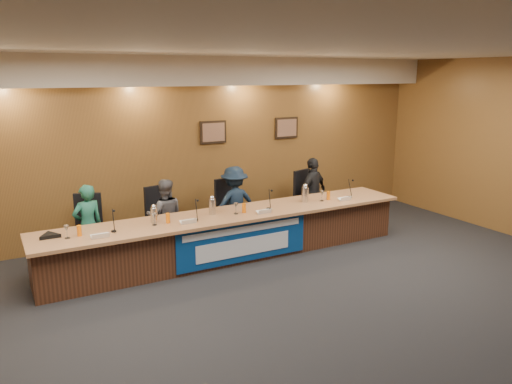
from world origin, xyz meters
TOP-DOWN VIEW (x-y plane):
  - floor at (0.00, 0.00)m, footprint 10.00×10.00m
  - ceiling at (0.00, 0.00)m, footprint 10.00×8.00m
  - wall_back at (0.00, 4.00)m, footprint 10.00×0.04m
  - soffit at (0.00, 3.75)m, footprint 10.00×0.50m
  - dais_body at (0.00, 2.40)m, footprint 6.00×0.80m
  - dais_top at (0.00, 2.35)m, footprint 6.10×0.95m
  - banner at (0.00, 1.99)m, footprint 2.20×0.02m
  - banner_text_upper at (0.00, 1.97)m, footprint 2.00×0.01m
  - banner_text_lower at (0.00, 1.97)m, footprint 1.60×0.01m
  - wall_photo_left at (0.40, 3.97)m, footprint 0.52×0.04m
  - wall_photo_right at (2.00, 3.97)m, footprint 0.52×0.04m
  - panelist_a at (-2.09, 3.14)m, footprint 0.53×0.41m
  - panelist_b at (-0.86, 3.14)m, footprint 0.71×0.62m
  - panelist_c at (0.42, 3.14)m, footprint 0.88×0.52m
  - panelist_d at (2.10, 3.14)m, footprint 0.86×0.62m
  - office_chair_a at (-2.09, 3.24)m, footprint 0.61×0.61m
  - office_chair_b at (-0.86, 3.24)m, footprint 0.56×0.56m
  - office_chair_c at (0.42, 3.24)m, footprint 0.56×0.56m
  - office_chair_d at (2.10, 3.24)m, footprint 0.60×0.60m
  - nameplate_a at (-2.11, 2.07)m, footprint 0.24×0.08m
  - microphone_a at (-1.89, 2.28)m, footprint 0.07×0.07m
  - juice_glass_a at (-2.34, 2.32)m, footprint 0.06×0.06m
  - water_glass_a at (-2.51, 2.30)m, footprint 0.08×0.08m
  - nameplate_b at (-0.83, 2.12)m, footprint 0.24×0.08m
  - microphone_b at (-0.67, 2.26)m, footprint 0.07×0.07m
  - juice_glass_b at (-1.08, 2.32)m, footprint 0.06×0.06m
  - water_glass_b at (-1.29, 2.31)m, footprint 0.08×0.08m
  - nameplate_c at (0.43, 2.07)m, footprint 0.24×0.08m
  - microphone_c at (0.61, 2.28)m, footprint 0.07×0.07m
  - juice_glass_c at (0.17, 2.29)m, footprint 0.06×0.06m
  - water_glass_c at (0.02, 2.27)m, footprint 0.08×0.08m
  - nameplate_d at (2.08, 2.11)m, footprint 0.24×0.08m
  - microphone_d at (2.26, 2.28)m, footprint 0.07×0.07m
  - juice_glass_d at (1.85, 2.32)m, footprint 0.06×0.06m
  - water_glass_d at (1.69, 2.30)m, footprint 0.08×0.08m
  - carafe_left at (-1.26, 2.44)m, footprint 0.11×0.11m
  - carafe_mid at (-0.32, 2.44)m, footprint 0.11×0.11m
  - carafe_right at (1.40, 2.39)m, footprint 0.12×0.12m
  - speakerphone at (-2.71, 2.45)m, footprint 0.32×0.32m

SIDE VIEW (x-z plane):
  - floor at x=0.00m, z-range 0.00..0.00m
  - banner_text_lower at x=0.00m, z-range 0.16..0.44m
  - dais_body at x=0.00m, z-range 0.00..0.70m
  - banner at x=0.00m, z-range 0.05..0.71m
  - office_chair_a at x=-2.09m, z-range 0.44..0.52m
  - office_chair_b at x=-0.86m, z-range 0.44..0.52m
  - office_chair_c at x=0.42m, z-range 0.44..0.52m
  - office_chair_d at x=2.10m, z-range 0.44..0.52m
  - banner_text_upper at x=0.00m, z-range 0.53..0.63m
  - panelist_b at x=-0.86m, z-range 0.00..1.24m
  - panelist_a at x=-2.09m, z-range 0.00..1.28m
  - panelist_c at x=0.42m, z-range 0.00..1.33m
  - panelist_d at x=2.10m, z-range 0.00..1.36m
  - dais_top at x=0.00m, z-range 0.70..0.75m
  - microphone_a at x=-1.89m, z-range 0.75..0.77m
  - microphone_b at x=-0.67m, z-range 0.75..0.77m
  - microphone_c at x=0.61m, z-range 0.75..0.77m
  - microphone_d at x=2.26m, z-range 0.75..0.77m
  - speakerphone at x=-2.71m, z-range 0.75..0.80m
  - nameplate_a at x=-2.11m, z-range 0.74..0.85m
  - nameplate_b at x=-0.83m, z-range 0.74..0.85m
  - nameplate_c at x=0.43m, z-range 0.74..0.85m
  - nameplate_d at x=2.08m, z-range 0.74..0.85m
  - juice_glass_a at x=-2.34m, z-range 0.75..0.90m
  - juice_glass_b at x=-1.08m, z-range 0.75..0.90m
  - juice_glass_c at x=0.17m, z-range 0.75..0.90m
  - juice_glass_d at x=1.85m, z-range 0.75..0.90m
  - water_glass_a at x=-2.51m, z-range 0.75..0.93m
  - water_glass_b at x=-1.29m, z-range 0.75..0.93m
  - water_glass_c at x=0.02m, z-range 0.75..0.93m
  - water_glass_d at x=1.69m, z-range 0.75..0.93m
  - carafe_left at x=-1.26m, z-range 0.75..0.97m
  - carafe_mid at x=-0.32m, z-range 0.75..1.00m
  - carafe_right at x=1.40m, z-range 0.75..1.01m
  - wall_back at x=0.00m, z-range 0.00..3.20m
  - wall_photo_left at x=0.40m, z-range 1.64..2.06m
  - wall_photo_right at x=2.00m, z-range 1.64..2.06m
  - soffit at x=0.00m, z-range 2.70..3.20m
  - ceiling at x=0.00m, z-range 3.18..3.22m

